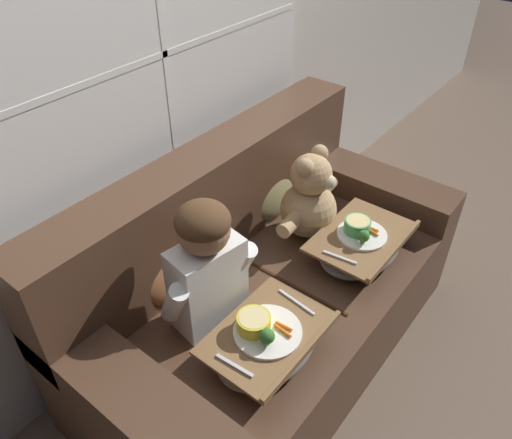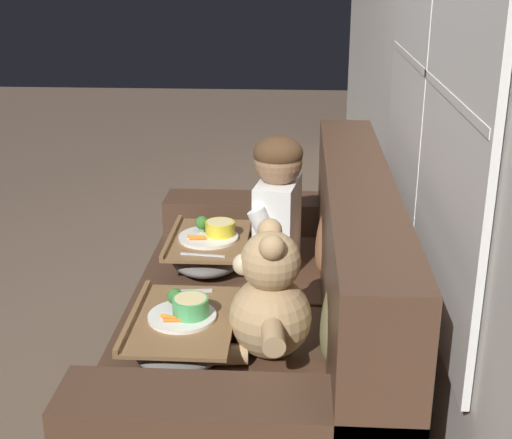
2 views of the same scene
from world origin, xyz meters
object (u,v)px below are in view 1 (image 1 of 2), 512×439
child_figure (206,261)px  lap_tray_child (267,342)px  throw_pillow_behind_teddy (271,186)px  teddy_bear (310,200)px  lap_tray_teddy (360,244)px  couch (263,291)px  throw_pillow_behind_child (168,262)px

child_figure → lap_tray_child: (-0.00, -0.27, -0.23)m
throw_pillow_behind_teddy → teddy_bear: teddy_bear is taller
lap_tray_teddy → couch: bearing=140.4°
couch → lap_tray_teddy: 0.47m
throw_pillow_behind_teddy → lap_tray_teddy: (-0.00, -0.48, -0.10)m
child_figure → teddy_bear: (0.66, -0.00, -0.11)m
throw_pillow_behind_child → lap_tray_child: bearing=-90.2°
throw_pillow_behind_child → teddy_bear: teddy_bear is taller
throw_pillow_behind_teddy → couch: bearing=-147.6°
throw_pillow_behind_teddy → lap_tray_teddy: 0.49m
throw_pillow_behind_teddy → child_figure: 0.71m
throw_pillow_behind_teddy → teddy_bear: size_ratio=0.74×
child_figure → teddy_bear: 0.67m
couch → lap_tray_teddy: couch is taller
throw_pillow_behind_teddy → teddy_bear: 0.22m
throw_pillow_behind_child → child_figure: 0.25m
couch → throw_pillow_behind_teddy: 0.49m
throw_pillow_behind_teddy → lap_tray_child: bearing=-144.0°
teddy_bear → lap_tray_teddy: teddy_bear is taller
throw_pillow_behind_child → throw_pillow_behind_teddy: (0.66, 0.00, 0.00)m
teddy_bear → lap_tray_teddy: (-0.00, -0.27, -0.11)m
throw_pillow_behind_child → throw_pillow_behind_teddy: 0.66m
couch → throw_pillow_behind_child: 0.49m
child_figure → lap_tray_child: 0.35m
couch → teddy_bear: couch is taller
throw_pillow_behind_child → lap_tray_teddy: (0.66, -0.48, -0.10)m
throw_pillow_behind_child → throw_pillow_behind_teddy: size_ratio=1.06×
throw_pillow_behind_child → child_figure: (-0.00, -0.21, 0.13)m
lap_tray_teddy → throw_pillow_behind_child: bearing=143.9°
throw_pillow_behind_child → lap_tray_child: throw_pillow_behind_child is taller
teddy_bear → lap_tray_child: 0.72m
throw_pillow_behind_teddy → lap_tray_child: (-0.66, -0.48, -0.10)m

